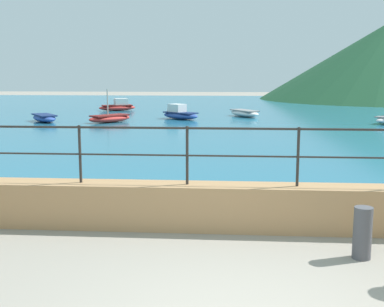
{
  "coord_description": "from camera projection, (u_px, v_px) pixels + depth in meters",
  "views": [
    {
      "loc": [
        -0.19,
        -4.23,
        2.39
      ],
      "look_at": [
        -0.8,
        3.7,
        1.1
      ],
      "focal_mm": 46.35,
      "sensor_mm": 36.0,
      "label": 1
    }
  ],
  "objects": [
    {
      "name": "boat_3",
      "position": [
        118.0,
        106.0,
        31.19
      ],
      "size": [
        2.46,
        1.79,
        0.76
      ],
      "color": "red",
      "rests_on": "lake_water"
    },
    {
      "name": "lake_water",
      "position": [
        233.0,
        113.0,
        29.96
      ],
      "size": [
        64.0,
        44.32,
        0.06
      ],
      "primitive_type": "cube",
      "color": "#236B89",
      "rests_on": "ground"
    },
    {
      "name": "railing",
      "position": [
        242.0,
        145.0,
        7.47
      ],
      "size": [
        18.44,
        0.04,
        0.9
      ],
      "color": "#282623",
      "rests_on": "promenade_wall"
    },
    {
      "name": "boat_0",
      "position": [
        180.0,
        114.0,
        25.49
      ],
      "size": [
        2.35,
        2.16,
        0.76
      ],
      "color": "#2D4C9E",
      "rests_on": "lake_water"
    },
    {
      "name": "boat_6",
      "position": [
        245.0,
        113.0,
        26.91
      ],
      "size": [
        1.99,
        2.43,
        0.36
      ],
      "color": "white",
      "rests_on": "lake_water"
    },
    {
      "name": "boat_4",
      "position": [
        110.0,
        118.0,
        23.77
      ],
      "size": [
        2.18,
        2.33,
        1.59
      ],
      "color": "red",
      "rests_on": "lake_water"
    },
    {
      "name": "promenade_wall",
      "position": [
        241.0,
        207.0,
        7.63
      ],
      "size": [
        20.0,
        0.56,
        0.7
      ],
      "primitive_type": "cube",
      "color": "tan",
      "rests_on": "ground"
    },
    {
      "name": "bollard",
      "position": [
        362.0,
        233.0,
        6.42
      ],
      "size": [
        0.24,
        0.24,
        0.69
      ],
      "primitive_type": "cylinder",
      "color": "#4C4C51",
      "rests_on": "ground"
    },
    {
      "name": "boat_1",
      "position": [
        44.0,
        118.0,
        24.04
      ],
      "size": [
        2.08,
        2.39,
        0.36
      ],
      "color": "#2D4C9E",
      "rests_on": "lake_water"
    }
  ]
}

